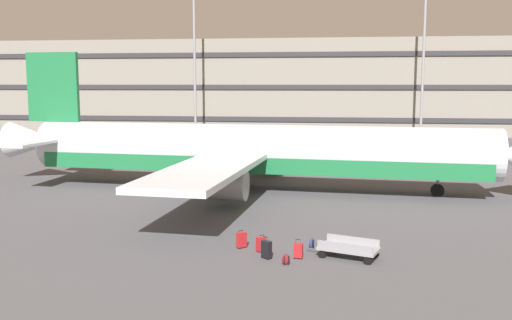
% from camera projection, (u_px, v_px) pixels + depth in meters
% --- Properties ---
extents(ground_plane, '(600.00, 600.00, 0.00)m').
position_uv_depth(ground_plane, '(270.00, 187.00, 42.15)').
color(ground_plane, '#4C4C51').
extents(terminal_structure, '(178.75, 15.28, 14.46)m').
position_uv_depth(terminal_structure, '(302.00, 87.00, 91.22)').
color(terminal_structure, gray).
rests_on(terminal_structure, ground_plane).
extents(airliner, '(39.53, 32.06, 10.13)m').
position_uv_depth(airliner, '(250.00, 151.00, 41.04)').
color(airliner, silver).
rests_on(airliner, ground_plane).
extents(light_mast_left, '(1.80, 0.50, 25.46)m').
position_uv_depth(light_mast_left, '(194.00, 35.00, 78.86)').
color(light_mast_left, gray).
rests_on(light_mast_left, ground_plane).
extents(light_mast_center_left, '(1.80, 0.50, 25.10)m').
position_uv_depth(light_mast_center_left, '(424.00, 34.00, 74.92)').
color(light_mast_center_left, gray).
rests_on(light_mast_center_left, ground_plane).
extents(suitcase_silver, '(0.50, 0.51, 0.83)m').
position_uv_depth(suitcase_silver, '(242.00, 240.00, 26.54)').
color(suitcase_silver, '#B21E23').
rests_on(suitcase_silver, ground_plane).
extents(suitcase_red, '(0.42, 0.31, 0.90)m').
position_uv_depth(suitcase_red, '(298.00, 251.00, 24.91)').
color(suitcase_red, '#B21E23').
rests_on(suitcase_red, ground_plane).
extents(suitcase_scuffed, '(0.51, 0.47, 1.02)m').
position_uv_depth(suitcase_scuffed, '(266.00, 249.00, 24.90)').
color(suitcase_scuffed, black).
rests_on(suitcase_scuffed, ground_plane).
extents(suitcase_purple, '(0.47, 0.46, 0.82)m').
position_uv_depth(suitcase_purple, '(261.00, 244.00, 25.95)').
color(suitcase_purple, '#B21E23').
rests_on(suitcase_purple, ground_plane).
extents(backpack_laid_flat, '(0.30, 0.36, 0.54)m').
position_uv_depth(backpack_laid_flat, '(311.00, 244.00, 26.39)').
color(backpack_laid_flat, navy).
rests_on(backpack_laid_flat, ground_plane).
extents(backpack_large, '(0.41, 0.34, 0.51)m').
position_uv_depth(backpack_large, '(286.00, 260.00, 24.09)').
color(backpack_large, maroon).
rests_on(backpack_large, ground_plane).
extents(baggage_cart, '(3.34, 2.10, 0.82)m').
position_uv_depth(baggage_cart, '(348.00, 249.00, 25.01)').
color(baggage_cart, gray).
rests_on(baggage_cart, ground_plane).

